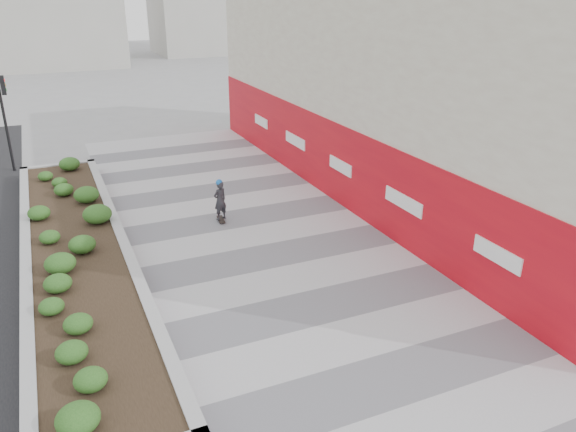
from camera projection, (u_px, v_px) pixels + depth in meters
name	position (u px, v px, depth m)	size (l,w,h in m)	color
ground	(356.00, 344.00, 12.92)	(160.00, 160.00, 0.00)	gray
walkway	(301.00, 285.00, 15.46)	(8.00, 36.00, 0.01)	#A8A8AD
building	(400.00, 88.00, 21.61)	(6.04, 24.08, 8.00)	#C0B2A4
planter	(76.00, 249.00, 16.62)	(3.00, 18.00, 0.90)	#9E9EA0
traffic_signal_near	(5.00, 109.00, 23.96)	(0.33, 0.28, 4.20)	black
manhole_cover	(317.00, 281.00, 15.64)	(0.44, 0.44, 0.01)	#595654
skateboarder	(220.00, 200.00, 19.34)	(0.60, 0.74, 1.54)	beige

